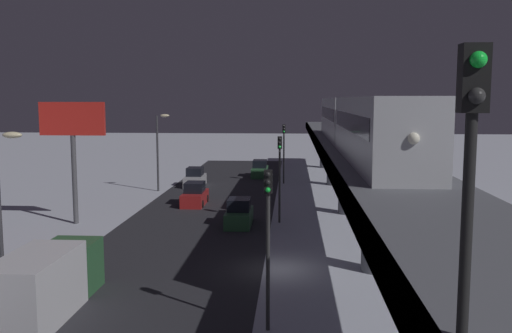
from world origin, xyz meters
The scene contains 16 objects.
ground_plane centered at (0.00, 0.00, 0.00)m, with size 240.00×240.00×0.00m, color silver.
avenue_asphalt centered at (6.15, 0.00, 0.00)m, with size 11.00×105.98×0.01m, color #28282D.
elevated_railway centered at (-5.16, 0.00, 5.02)m, with size 5.00×105.98×5.81m.
subway_train centered at (-5.26, -9.72, 7.59)m, with size 2.94×36.87×3.40m.
rail_signal centered at (-3.22, 21.62, 8.53)m, with size 0.36×0.41×4.00m.
sedan_red centered at (7.55, -18.07, 0.78)m, with size 1.91×4.39×1.97m.
sedan_green centered at (2.95, -36.08, 0.80)m, with size 1.80×4.57×1.97m.
sedan_silver centered at (9.35, -28.46, 0.80)m, with size 1.80×4.30×1.97m.
sedan_green_3 centered at (2.95, -10.36, 0.80)m, with size 1.80×4.04×1.97m.
box_truck centered at (9.55, 6.75, 1.35)m, with size 2.40×7.40×2.80m.
traffic_light_near centered at (0.05, 8.01, 4.20)m, with size 0.32×0.44×6.40m.
traffic_light_mid centered at (0.05, -11.42, 4.20)m, with size 0.32×0.44×6.40m.
traffic_light_far centered at (0.05, -30.86, 4.20)m, with size 0.32×0.44×6.40m.
commercial_billboard centered at (15.00, -10.17, 6.83)m, with size 4.80×0.36×8.90m.
street_lamp_near centered at (12.23, 5.00, 4.81)m, with size 1.35×0.44×7.65m.
street_lamp_far centered at (12.23, -25.00, 4.81)m, with size 1.35×0.44×7.65m.
Camera 1 is at (-0.86, 29.14, 9.09)m, focal length 39.14 mm.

